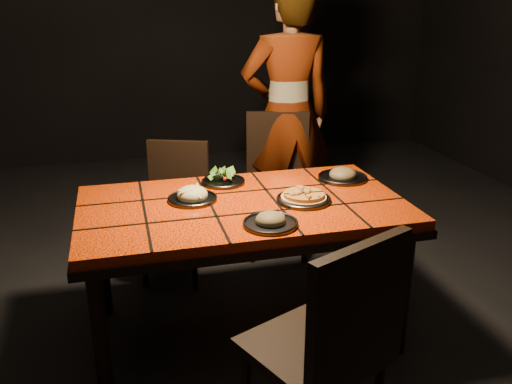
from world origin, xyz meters
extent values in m
cube|color=black|center=(0.00, 0.00, -0.02)|extent=(6.00, 7.00, 0.04)
cube|color=black|center=(0.00, 3.50, 1.50)|extent=(6.00, 0.04, 3.00)
cube|color=#EB3C07|center=(0.00, 0.00, 0.72)|extent=(1.60, 0.90, 0.05)
cube|color=black|center=(0.00, 0.00, 0.68)|extent=(1.62, 0.92, 0.04)
cylinder|color=black|center=(-0.72, -0.37, 0.33)|extent=(0.07, 0.07, 0.66)
cylinder|color=black|center=(0.72, -0.37, 0.33)|extent=(0.07, 0.07, 0.66)
cylinder|color=black|center=(-0.72, 0.37, 0.33)|extent=(0.07, 0.07, 0.66)
cylinder|color=black|center=(0.72, 0.37, 0.33)|extent=(0.07, 0.07, 0.66)
cube|color=black|center=(0.07, -0.86, 0.48)|extent=(0.58, 0.58, 0.04)
cube|color=black|center=(0.15, -1.04, 0.74)|extent=(0.42, 0.22, 0.49)
cylinder|color=black|center=(0.16, -0.62, 0.23)|extent=(0.04, 0.04, 0.45)
cube|color=black|center=(-0.28, 0.70, 0.42)|extent=(0.50, 0.50, 0.04)
cube|color=black|center=(-0.22, 0.87, 0.65)|extent=(0.38, 0.17, 0.43)
cylinder|color=black|center=(-0.48, 0.61, 0.20)|extent=(0.03, 0.03, 0.40)
cylinder|color=black|center=(-0.19, 0.50, 0.20)|extent=(0.03, 0.03, 0.40)
cylinder|color=black|center=(-0.37, 0.91, 0.20)|extent=(0.03, 0.03, 0.40)
cylinder|color=black|center=(-0.08, 0.80, 0.20)|extent=(0.03, 0.03, 0.40)
cube|color=black|center=(0.46, 0.90, 0.47)|extent=(0.53, 0.53, 0.04)
cube|color=black|center=(0.51, 1.09, 0.73)|extent=(0.43, 0.15, 0.48)
cylinder|color=black|center=(0.24, 0.77, 0.22)|extent=(0.04, 0.04, 0.45)
cylinder|color=black|center=(0.58, 0.68, 0.22)|extent=(0.04, 0.04, 0.45)
cylinder|color=black|center=(0.33, 1.11, 0.22)|extent=(0.04, 0.04, 0.45)
cylinder|color=black|center=(0.67, 1.02, 0.22)|extent=(0.04, 0.04, 0.45)
imported|color=brown|center=(0.60, 1.16, 0.92)|extent=(0.68, 0.45, 1.85)
cylinder|color=#393A3F|center=(0.30, -0.06, 0.76)|extent=(0.27, 0.27, 0.01)
torus|color=#393A3F|center=(0.30, -0.06, 0.76)|extent=(0.27, 0.27, 0.01)
cylinder|color=tan|center=(0.30, -0.06, 0.77)|extent=(0.24, 0.24, 0.01)
cylinder|color=#C38432|center=(0.30, -0.06, 0.78)|extent=(0.22, 0.22, 0.02)
cylinder|color=#393A3F|center=(-0.24, 0.09, 0.76)|extent=(0.25, 0.25, 0.01)
torus|color=#393A3F|center=(-0.24, 0.09, 0.76)|extent=(0.25, 0.25, 0.01)
ellipsoid|color=beige|center=(-0.24, 0.09, 0.78)|extent=(0.15, 0.15, 0.08)
cylinder|color=#393A3F|center=(-0.04, 0.31, 0.76)|extent=(0.24, 0.24, 0.01)
torus|color=#393A3F|center=(-0.04, 0.31, 0.76)|extent=(0.24, 0.24, 0.01)
cylinder|color=#393A3F|center=(0.05, -0.31, 0.76)|extent=(0.25, 0.25, 0.01)
torus|color=#393A3F|center=(0.05, -0.31, 0.76)|extent=(0.25, 0.25, 0.01)
ellipsoid|color=brown|center=(0.05, -0.31, 0.78)|extent=(0.15, 0.15, 0.08)
cylinder|color=#393A3F|center=(0.62, 0.21, 0.76)|extent=(0.27, 0.27, 0.01)
torus|color=#393A3F|center=(0.62, 0.21, 0.76)|extent=(0.27, 0.27, 0.01)
ellipsoid|color=brown|center=(0.62, 0.21, 0.78)|extent=(0.16, 0.16, 0.09)
camera|label=1|loc=(-0.57, -2.44, 1.72)|focal=38.00mm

